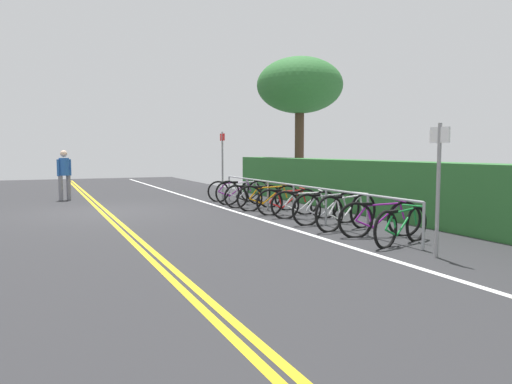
{
  "coord_description": "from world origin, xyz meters",
  "views": [
    {
      "loc": [
        13.78,
        -1.6,
        1.64
      ],
      "look_at": [
        4.93,
        2.29,
        0.84
      ],
      "focal_mm": 34.88,
      "sensor_mm": 36.0,
      "label": 1
    }
  ],
  "objects": [
    {
      "name": "bicycle_3",
      "position": [
        1.49,
        4.18,
        0.35
      ],
      "size": [
        0.46,
        1.79,
        0.75
      ],
      "color": "black",
      "rests_on": "ground_plane"
    },
    {
      "name": "tree_near_left",
      "position": [
        -3.38,
        7.8,
        4.12
      ],
      "size": [
        3.33,
        3.33,
        5.24
      ],
      "color": "#473323",
      "rests_on": "ground_plane"
    },
    {
      "name": "sign_post_far",
      "position": [
        7.98,
        3.99,
        1.25
      ],
      "size": [
        0.36,
        0.06,
        2.06
      ],
      "color": "gray",
      "rests_on": "ground_plane"
    },
    {
      "name": "bike_rack",
      "position": [
        2.91,
        4.2,
        0.62
      ],
      "size": [
        9.15,
        0.05,
        0.82
      ],
      "color": "#9EA0A5",
      "rests_on": "ground_plane"
    },
    {
      "name": "bicycle_7",
      "position": [
        5.16,
        4.24,
        0.37
      ],
      "size": [
        0.5,
        1.72,
        0.79
      ],
      "color": "black",
      "rests_on": "ground_plane"
    },
    {
      "name": "ground_plane",
      "position": [
        0.0,
        0.0,
        -0.03
      ],
      "size": [
        33.87,
        12.15,
        0.05
      ],
      "primitive_type": "cube",
      "color": "#2B2B2D"
    },
    {
      "name": "bicycle_4",
      "position": [
        2.53,
        4.23,
        0.34
      ],
      "size": [
        0.53,
        1.62,
        0.72
      ],
      "color": "black",
      "rests_on": "ground_plane"
    },
    {
      "name": "bicycle_0",
      "position": [
        -1.15,
        4.2,
        0.34
      ],
      "size": [
        0.69,
        1.66,
        0.72
      ],
      "color": "black",
      "rests_on": "ground_plane"
    },
    {
      "name": "hedge_backdrop",
      "position": [
        4.41,
        6.37,
        0.69
      ],
      "size": [
        18.1,
        0.92,
        1.39
      ],
      "primitive_type": "cube",
      "color": "#2D6B30",
      "rests_on": "ground_plane"
    },
    {
      "name": "bicycle_5",
      "position": [
        3.3,
        4.29,
        0.34
      ],
      "size": [
        0.65,
        1.59,
        0.73
      ],
      "color": "black",
      "rests_on": "ground_plane"
    },
    {
      "name": "centre_line_yellow_outer",
      "position": [
        0.0,
        0.08,
        0.0
      ],
      "size": [
        30.48,
        0.1,
        0.0
      ],
      "primitive_type": "cube",
      "color": "gold",
      "rests_on": "ground_plane"
    },
    {
      "name": "bicycle_2",
      "position": [
        0.67,
        4.06,
        0.33
      ],
      "size": [
        0.59,
        1.63,
        0.72
      ],
      "color": "black",
      "rests_on": "ground_plane"
    },
    {
      "name": "sign_post_near",
      "position": [
        -2.27,
        4.2,
        1.37
      ],
      "size": [
        0.36,
        0.06,
        2.28
      ],
      "color": "gray",
      "rests_on": "ground_plane"
    },
    {
      "name": "bicycle_6",
      "position": [
        4.31,
        4.29,
        0.35
      ],
      "size": [
        0.46,
        1.77,
        0.76
      ],
      "color": "black",
      "rests_on": "ground_plane"
    },
    {
      "name": "pedestrian",
      "position": [
        -3.85,
        -0.8,
        0.95
      ],
      "size": [
        0.32,
        0.46,
        1.66
      ],
      "color": "slate",
      "rests_on": "ground_plane"
    },
    {
      "name": "centre_line_yellow_inner",
      "position": [
        0.0,
        -0.08,
        0.0
      ],
      "size": [
        30.48,
        0.1,
        0.0
      ],
      "primitive_type": "cube",
      "color": "gold",
      "rests_on": "ground_plane"
    },
    {
      "name": "bike_lane_stripe_white",
      "position": [
        0.0,
        3.25,
        0.0
      ],
      "size": [
        30.48,
        0.12,
        0.0
      ],
      "primitive_type": "cube",
      "color": "white",
      "rests_on": "ground_plane"
    },
    {
      "name": "bicycle_8",
      "position": [
        6.13,
        4.35,
        0.34
      ],
      "size": [
        0.54,
        1.67,
        0.73
      ],
      "color": "black",
      "rests_on": "ground_plane"
    },
    {
      "name": "bicycle_1",
      "position": [
        -0.24,
        4.14,
        0.37
      ],
      "size": [
        0.46,
        1.73,
        0.79
      ],
      "color": "black",
      "rests_on": "ground_plane"
    },
    {
      "name": "bicycle_9",
      "position": [
        6.91,
        4.21,
        0.32
      ],
      "size": [
        0.63,
        1.59,
        0.7
      ],
      "color": "black",
      "rests_on": "ground_plane"
    }
  ]
}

